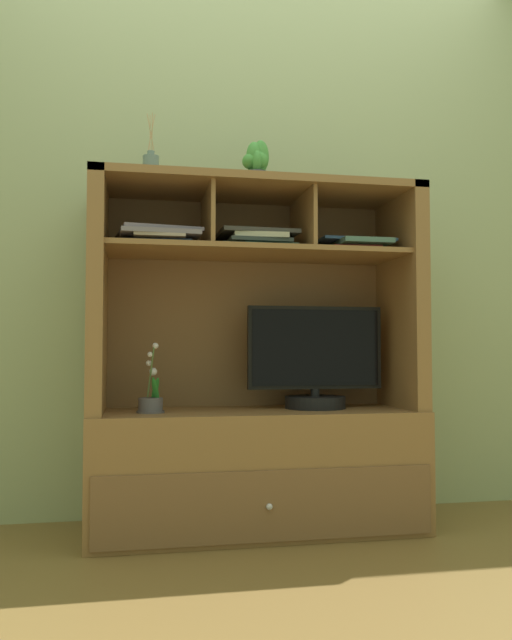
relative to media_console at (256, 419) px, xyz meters
name	(u,v)px	position (x,y,z in m)	size (l,w,h in m)	color
floor_plane	(256,532)	(0.00, -0.01, -0.44)	(6.00, 6.00, 0.02)	brown
back_wall	(245,196)	(0.00, 0.26, 0.97)	(6.00, 0.02, 2.80)	#9DAE7D
media_console	(256,419)	(0.00, 0.00, 0.00)	(1.30, 0.50, 1.38)	olive
tv_monitor	(315,365)	(0.25, 0.01, 0.21)	(0.56, 0.25, 0.42)	black
potted_orchid	(151,401)	(-0.42, -0.05, 0.08)	(0.11, 0.11, 0.27)	#535059
magazine_stack_left	(356,246)	(0.42, -0.02, 0.71)	(0.32, 0.29, 0.06)	beige
magazine_stack_centre	(257,242)	(0.01, 0.00, 0.72)	(0.32, 0.31, 0.07)	#3E7B68
magazine_stack_right	(159,238)	(-0.39, -0.05, 0.71)	(0.33, 0.34, 0.06)	#304978
diffuser_bottle	(151,167)	(-0.42, -0.01, 1.00)	(0.06, 0.06, 0.27)	slate
potted_succulent	(256,164)	(0.00, 0.00, 1.04)	(0.11, 0.11, 0.19)	#434653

